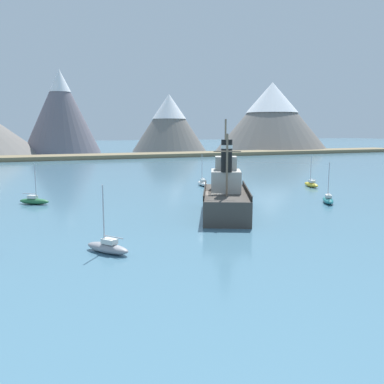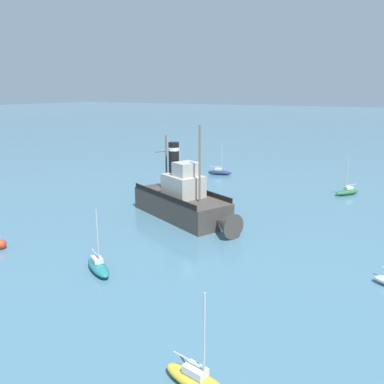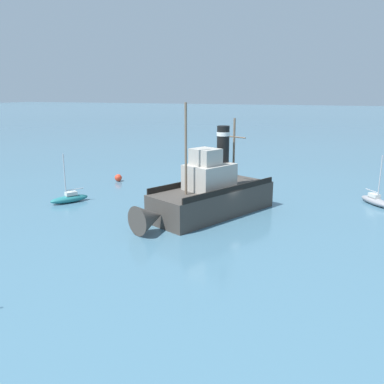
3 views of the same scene
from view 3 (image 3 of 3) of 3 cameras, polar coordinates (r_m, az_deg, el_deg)
ground_plane at (r=36.27m, az=4.99°, el=-3.32°), size 600.00×600.00×0.00m
old_tugboat at (r=35.75m, az=2.31°, el=-0.48°), size 9.10×14.49×9.90m
sailboat_teal at (r=42.03m, az=-16.82°, el=-0.85°), size 2.92×3.82×4.90m
sailboat_grey at (r=43.29m, az=24.31°, el=-1.08°), size 3.13×3.71×4.90m
mooring_buoy at (r=50.53m, az=-10.30°, el=1.98°), size 0.87×0.87×0.87m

